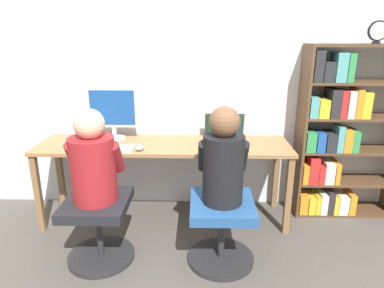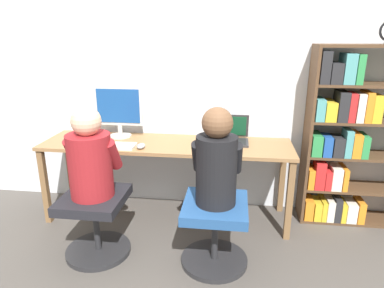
% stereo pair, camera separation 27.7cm
% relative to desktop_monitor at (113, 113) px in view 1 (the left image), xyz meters
% --- Properties ---
extents(ground_plane, '(14.00, 14.00, 0.00)m').
position_rel_desktop_monitor_xyz_m(ground_plane, '(0.46, -0.41, -0.96)').
color(ground_plane, '#4C4742').
extents(wall_back, '(10.00, 0.05, 2.60)m').
position_rel_desktop_monitor_xyz_m(wall_back, '(0.46, 0.21, 0.34)').
color(wall_back, silver).
rests_on(wall_back, ground_plane).
extents(desk, '(2.17, 0.56, 0.71)m').
position_rel_desktop_monitor_xyz_m(desk, '(0.46, -0.14, -0.31)').
color(desk, olive).
rests_on(desk, ground_plane).
extents(desktop_monitor, '(0.44, 0.20, 0.47)m').
position_rel_desktop_monitor_xyz_m(desktop_monitor, '(0.00, 0.00, 0.00)').
color(desktop_monitor, beige).
rests_on(desktop_monitor, desk).
extents(laptop, '(0.35, 0.27, 0.23)m').
position_rel_desktop_monitor_xyz_m(laptop, '(0.99, -0.03, -0.19)').
color(laptop, '#2D2D30').
rests_on(laptop, desk).
extents(keyboard, '(0.42, 0.16, 0.03)m').
position_rel_desktop_monitor_xyz_m(keyboard, '(0.01, -0.30, -0.23)').
color(keyboard, silver).
rests_on(keyboard, desk).
extents(computer_mouse_by_keyboard, '(0.07, 0.11, 0.04)m').
position_rel_desktop_monitor_xyz_m(computer_mouse_by_keyboard, '(0.28, -0.31, -0.22)').
color(computer_mouse_by_keyboard, '#99999E').
rests_on(computer_mouse_by_keyboard, desk).
extents(office_chair_left, '(0.49, 0.49, 0.49)m').
position_rel_desktop_monitor_xyz_m(office_chair_left, '(0.03, -0.76, -0.66)').
color(office_chair_left, '#262628').
rests_on(office_chair_left, ground_plane).
extents(office_chair_right, '(0.49, 0.49, 0.49)m').
position_rel_desktop_monitor_xyz_m(office_chair_right, '(0.93, -0.76, -0.66)').
color(office_chair_right, '#262628').
rests_on(office_chair_right, ground_plane).
extents(person_at_monitor, '(0.38, 0.33, 0.66)m').
position_rel_desktop_monitor_xyz_m(person_at_monitor, '(0.03, -0.75, -0.18)').
color(person_at_monitor, maroon).
rests_on(person_at_monitor, office_chair_left).
extents(person_at_laptop, '(0.35, 0.31, 0.68)m').
position_rel_desktop_monitor_xyz_m(person_at_laptop, '(0.93, -0.76, -0.16)').
color(person_at_laptop, black).
rests_on(person_at_laptop, office_chair_right).
extents(bookshelf, '(0.92, 0.29, 1.54)m').
position_rel_desktop_monitor_xyz_m(bookshelf, '(2.00, -0.00, -0.20)').
color(bookshelf, '#513823').
rests_on(bookshelf, ground_plane).
extents(desk_clock, '(0.16, 0.03, 0.18)m').
position_rel_desktop_monitor_xyz_m(desk_clock, '(2.17, -0.07, 0.68)').
color(desk_clock, black).
rests_on(desk_clock, bookshelf).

